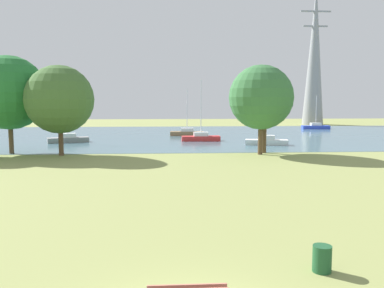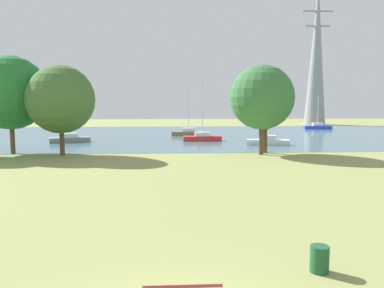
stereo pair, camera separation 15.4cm
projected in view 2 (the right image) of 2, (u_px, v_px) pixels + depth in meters
ground_plane at (173, 167)px, 30.84m from camera, size 160.00×160.00×0.00m
litter_bin at (319, 259)px, 11.94m from camera, size 0.56×0.56×0.80m
water_surface at (171, 135)px, 58.63m from camera, size 140.00×40.00×0.02m
sailboat_blue at (318, 127)px, 71.61m from camera, size 4.89×1.83×5.93m
sailboat_brown at (188, 133)px, 58.18m from camera, size 4.93×1.98×6.72m
sailboat_white at (268, 141)px, 46.02m from camera, size 5.01×2.47×5.53m
sailboat_gray at (70, 139)px, 48.89m from camera, size 5.03×3.00×6.68m
sailboat_red at (202, 137)px, 50.68m from camera, size 4.81×1.52×7.67m
tree_east_near at (10, 93)px, 38.19m from camera, size 7.02×7.02×9.33m
tree_mid_shore at (61, 100)px, 36.88m from camera, size 6.26×6.26×8.31m
tree_west_near at (262, 97)px, 37.48m from camera, size 6.04×6.04×8.40m
tree_east_far at (266, 100)px, 38.66m from camera, size 4.88×4.88×7.64m
electricity_pylon at (317, 54)px, 83.96m from camera, size 6.40×4.40×29.29m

